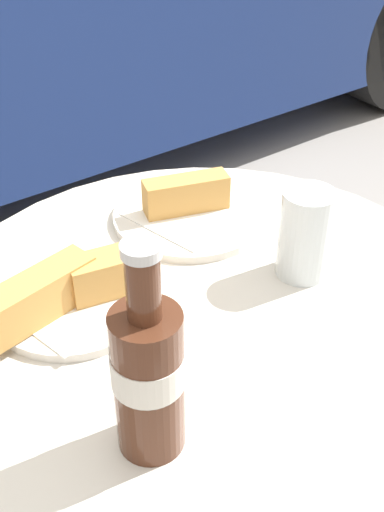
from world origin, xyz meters
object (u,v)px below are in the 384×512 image
bistro_table (207,390)px  lunch_plate_near (71,294)px  cola_bottle_left (148,374)px  drinking_glass (305,237)px  lunch_plate_far (189,210)px

bistro_table → lunch_plate_near: size_ratio=3.22×
cola_bottle_left → drinking_glass: bearing=19.4°
cola_bottle_left → drinking_glass: (0.31, 0.11, -0.04)m
lunch_plate_near → cola_bottle_left: bearing=-98.2°
lunch_plate_near → lunch_plate_far: 0.26m
drinking_glass → lunch_plate_near: bearing=158.0°
bistro_table → drinking_glass: size_ratio=5.96×
lunch_plate_far → bistro_table: bearing=-118.9°
cola_bottle_left → drinking_glass: size_ratio=1.92×
drinking_glass → lunch_plate_near: size_ratio=0.54×
lunch_plate_near → drinking_glass: bearing=-22.0°
bistro_table → cola_bottle_left: size_ratio=3.10×
cola_bottle_left → lunch_plate_far: bearing=48.5°
bistro_table → drinking_glass: (0.14, -0.03, 0.22)m
lunch_plate_near → lunch_plate_far: lunch_plate_near is taller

